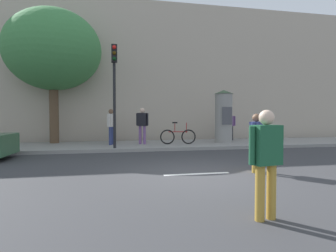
{
  "coord_description": "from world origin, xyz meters",
  "views": [
    {
      "loc": [
        -2.35,
        -7.32,
        1.55
      ],
      "look_at": [
        -0.36,
        2.0,
        1.21
      ],
      "focal_mm": 30.96,
      "sensor_mm": 36.0,
      "label": 1
    }
  ],
  "objects_px": {
    "traffic_light": "(114,79)",
    "pedestrian_near_pole": "(256,138)",
    "poster_column": "(224,116)",
    "pedestrian_in_dark_shirt": "(112,125)",
    "street_tree": "(53,50)",
    "pedestrian_in_red_top": "(266,156)",
    "pedestrian_in_light_jacket": "(111,124)",
    "pedestrian_with_bag": "(230,124)",
    "bicycle_leaning": "(178,136)",
    "pedestrian_with_backpack": "(142,122)"
  },
  "relations": [
    {
      "from": "street_tree",
      "to": "bicycle_leaning",
      "type": "bearing_deg",
      "value": -17.28
    },
    {
      "from": "poster_column",
      "to": "street_tree",
      "type": "height_order",
      "value": "street_tree"
    },
    {
      "from": "pedestrian_with_backpack",
      "to": "pedestrian_in_dark_shirt",
      "type": "bearing_deg",
      "value": 134.73
    },
    {
      "from": "street_tree",
      "to": "bicycle_leaning",
      "type": "relative_size",
      "value": 3.83
    },
    {
      "from": "pedestrian_in_light_jacket",
      "to": "bicycle_leaning",
      "type": "height_order",
      "value": "pedestrian_in_light_jacket"
    },
    {
      "from": "pedestrian_with_backpack",
      "to": "pedestrian_in_red_top",
      "type": "bearing_deg",
      "value": -86.83
    },
    {
      "from": "traffic_light",
      "to": "pedestrian_with_backpack",
      "type": "relative_size",
      "value": 2.47
    },
    {
      "from": "pedestrian_in_dark_shirt",
      "to": "pedestrian_with_bag",
      "type": "height_order",
      "value": "pedestrian_with_bag"
    },
    {
      "from": "poster_column",
      "to": "pedestrian_near_pole",
      "type": "xyz_separation_m",
      "value": [
        -1.98,
        -6.95,
        -0.6
      ]
    },
    {
      "from": "pedestrian_with_bag",
      "to": "pedestrian_in_light_jacket",
      "type": "relative_size",
      "value": 0.93
    },
    {
      "from": "traffic_light",
      "to": "pedestrian_with_backpack",
      "type": "xyz_separation_m",
      "value": [
        1.39,
        1.63,
        -1.88
      ]
    },
    {
      "from": "street_tree",
      "to": "pedestrian_in_light_jacket",
      "type": "height_order",
      "value": "street_tree"
    },
    {
      "from": "traffic_light",
      "to": "pedestrian_near_pole",
      "type": "relative_size",
      "value": 2.74
    },
    {
      "from": "pedestrian_in_light_jacket",
      "to": "bicycle_leaning",
      "type": "xyz_separation_m",
      "value": [
        3.23,
        -0.35,
        -0.62
      ]
    },
    {
      "from": "street_tree",
      "to": "pedestrian_in_light_jacket",
      "type": "relative_size",
      "value": 3.93
    },
    {
      "from": "pedestrian_with_bag",
      "to": "bicycle_leaning",
      "type": "xyz_separation_m",
      "value": [
        -3.49,
        -1.71,
        -0.56
      ]
    },
    {
      "from": "street_tree",
      "to": "pedestrian_with_backpack",
      "type": "bearing_deg",
      "value": -18.82
    },
    {
      "from": "pedestrian_near_pole",
      "to": "pedestrian_with_bag",
      "type": "xyz_separation_m",
      "value": [
        2.93,
        8.28,
        0.16
      ]
    },
    {
      "from": "pedestrian_in_red_top",
      "to": "pedestrian_in_light_jacket",
      "type": "xyz_separation_m",
      "value": [
        -2.09,
        10.28,
        0.2
      ]
    },
    {
      "from": "pedestrian_in_red_top",
      "to": "pedestrian_in_dark_shirt",
      "type": "xyz_separation_m",
      "value": [
        -2.0,
        11.77,
        0.07
      ]
    },
    {
      "from": "pedestrian_near_pole",
      "to": "pedestrian_with_bag",
      "type": "relative_size",
      "value": 1.0
    },
    {
      "from": "pedestrian_near_pole",
      "to": "pedestrian_in_light_jacket",
      "type": "distance_m",
      "value": 7.9
    },
    {
      "from": "pedestrian_with_backpack",
      "to": "bicycle_leaning",
      "type": "distance_m",
      "value": 1.88
    },
    {
      "from": "pedestrian_in_red_top",
      "to": "pedestrian_near_pole",
      "type": "relative_size",
      "value": 1.02
    },
    {
      "from": "pedestrian_near_pole",
      "to": "pedestrian_in_dark_shirt",
      "type": "distance_m",
      "value": 9.19
    },
    {
      "from": "pedestrian_in_dark_shirt",
      "to": "pedestrian_with_bag",
      "type": "distance_m",
      "value": 6.63
    },
    {
      "from": "pedestrian_with_backpack",
      "to": "bicycle_leaning",
      "type": "xyz_separation_m",
      "value": [
        1.71,
        -0.4,
        -0.68
      ]
    },
    {
      "from": "traffic_light",
      "to": "pedestrian_in_light_jacket",
      "type": "bearing_deg",
      "value": 94.55
    },
    {
      "from": "bicycle_leaning",
      "to": "pedestrian_with_bag",
      "type": "bearing_deg",
      "value": 26.06
    },
    {
      "from": "pedestrian_in_red_top",
      "to": "pedestrian_with_bag",
      "type": "distance_m",
      "value": 12.53
    },
    {
      "from": "poster_column",
      "to": "pedestrian_in_dark_shirt",
      "type": "height_order",
      "value": "poster_column"
    },
    {
      "from": "pedestrian_in_light_jacket",
      "to": "pedestrian_with_backpack",
      "type": "bearing_deg",
      "value": 1.83
    },
    {
      "from": "poster_column",
      "to": "pedestrian_in_light_jacket",
      "type": "distance_m",
      "value": 5.78
    },
    {
      "from": "traffic_light",
      "to": "street_tree",
      "type": "bearing_deg",
      "value": 133.52
    },
    {
      "from": "pedestrian_in_red_top",
      "to": "pedestrian_in_light_jacket",
      "type": "bearing_deg",
      "value": 101.49
    },
    {
      "from": "poster_column",
      "to": "pedestrian_with_backpack",
      "type": "distance_m",
      "value": 4.26
    },
    {
      "from": "traffic_light",
      "to": "pedestrian_near_pole",
      "type": "distance_m",
      "value": 6.83
    },
    {
      "from": "poster_column",
      "to": "pedestrian_in_dark_shirt",
      "type": "distance_m",
      "value": 5.89
    },
    {
      "from": "pedestrian_in_red_top",
      "to": "pedestrian_in_dark_shirt",
      "type": "relative_size",
      "value": 1.09
    },
    {
      "from": "pedestrian_in_light_jacket",
      "to": "street_tree",
      "type": "bearing_deg",
      "value": 151.6
    },
    {
      "from": "street_tree",
      "to": "pedestrian_in_red_top",
      "type": "bearing_deg",
      "value": -67.38
    },
    {
      "from": "pedestrian_with_bag",
      "to": "bicycle_leaning",
      "type": "relative_size",
      "value": 0.91
    },
    {
      "from": "pedestrian_near_pole",
      "to": "traffic_light",
      "type": "bearing_deg",
      "value": 124.44
    },
    {
      "from": "poster_column",
      "to": "pedestrian_near_pole",
      "type": "relative_size",
      "value": 1.7
    },
    {
      "from": "poster_column",
      "to": "pedestrian_in_light_jacket",
      "type": "height_order",
      "value": "poster_column"
    },
    {
      "from": "traffic_light",
      "to": "pedestrian_in_dark_shirt",
      "type": "height_order",
      "value": "traffic_light"
    },
    {
      "from": "traffic_light",
      "to": "pedestrian_with_backpack",
      "type": "height_order",
      "value": "traffic_light"
    },
    {
      "from": "pedestrian_in_light_jacket",
      "to": "bicycle_leaning",
      "type": "bearing_deg",
      "value": -6.25
    },
    {
      "from": "street_tree",
      "to": "pedestrian_with_bag",
      "type": "distance_m",
      "value": 10.27
    },
    {
      "from": "pedestrian_with_bag",
      "to": "pedestrian_in_red_top",
      "type": "bearing_deg",
      "value": -111.69
    }
  ]
}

